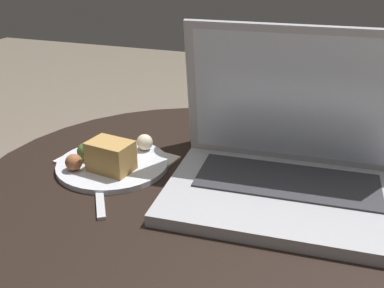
{
  "coord_description": "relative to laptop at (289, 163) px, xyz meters",
  "views": [
    {
      "loc": [
        0.2,
        -0.59,
        0.88
      ],
      "look_at": [
        -0.01,
        0.01,
        0.59
      ],
      "focal_mm": 42.0,
      "sensor_mm": 36.0,
      "label": 1
    }
  ],
  "objects": [
    {
      "name": "table",
      "position": [
        -0.14,
        -0.03,
        -0.16
      ],
      "size": [
        0.73,
        0.73,
        0.52
      ],
      "color": "#9E9EA3",
      "rests_on": "ground_plane"
    },
    {
      "name": "napkin",
      "position": [
        -0.3,
        0.01,
        -0.05
      ],
      "size": [
        0.21,
        0.16,
        0.0
      ],
      "color": "silver",
      "rests_on": "table"
    },
    {
      "name": "laptop",
      "position": [
        0.0,
        0.0,
        0.0
      ],
      "size": [
        0.37,
        0.26,
        0.25
      ],
      "color": "#B2B2B7",
      "rests_on": "table"
    },
    {
      "name": "beer_glass",
      "position": [
        -0.16,
        0.13,
        0.05
      ],
      "size": [
        0.08,
        0.08,
        0.19
      ],
      "color": "brown",
      "rests_on": "table"
    },
    {
      "name": "snack_plate",
      "position": [
        -0.29,
        -0.02,
        -0.03
      ],
      "size": [
        0.19,
        0.19,
        0.06
      ],
      "color": "silver",
      "rests_on": "table"
    },
    {
      "name": "fork",
      "position": [
        -0.29,
        -0.08,
        -0.05
      ],
      "size": [
        0.11,
        0.16,
        0.0
      ],
      "color": "silver",
      "rests_on": "table"
    }
  ]
}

